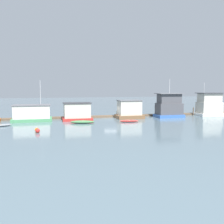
{
  "coord_description": "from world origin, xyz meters",
  "views": [
    {
      "loc": [
        -11.38,
        -46.94,
        6.16
      ],
      "look_at": [
        0.0,
        -1.0,
        1.4
      ],
      "focal_mm": 40.0,
      "sensor_mm": 36.0,
      "label": 1
    }
  ],
  "objects_px": {
    "dinghy_grey": "(1,125)",
    "mooring_post_near_left": "(193,111)",
    "dinghy_red": "(129,121)",
    "buoy_orange": "(37,130)",
    "houseboat_white": "(209,105)",
    "mooring_post_centre": "(117,114)",
    "houseboat_red": "(77,112)",
    "houseboat_brown": "(129,110)",
    "buoy_red": "(38,131)",
    "mooring_post_near_right": "(199,110)",
    "dinghy_green": "(82,122)",
    "houseboat_blue": "(169,106)",
    "houseboat_green": "(32,113)"
  },
  "relations": [
    {
      "from": "dinghy_green",
      "to": "buoy_orange",
      "type": "distance_m",
      "value": 9.73
    },
    {
      "from": "houseboat_white",
      "to": "dinghy_grey",
      "type": "relative_size",
      "value": 2.08
    },
    {
      "from": "mooring_post_near_right",
      "to": "dinghy_grey",
      "type": "bearing_deg",
      "value": -170.09
    },
    {
      "from": "mooring_post_near_left",
      "to": "dinghy_green",
      "type": "bearing_deg",
      "value": -165.4
    },
    {
      "from": "houseboat_red",
      "to": "houseboat_white",
      "type": "distance_m",
      "value": 28.75
    },
    {
      "from": "buoy_red",
      "to": "houseboat_blue",
      "type": "bearing_deg",
      "value": 24.88
    },
    {
      "from": "houseboat_white",
      "to": "mooring_post_near_left",
      "type": "relative_size",
      "value": 4.22
    },
    {
      "from": "dinghy_grey",
      "to": "mooring_post_near_left",
      "type": "xyz_separation_m",
      "value": [
        38.18,
        6.93,
        0.65
      ]
    },
    {
      "from": "dinghy_red",
      "to": "buoy_orange",
      "type": "height_order",
      "value": "buoy_orange"
    },
    {
      "from": "dinghy_grey",
      "to": "dinghy_red",
      "type": "bearing_deg",
      "value": -0.33
    },
    {
      "from": "houseboat_red",
      "to": "dinghy_green",
      "type": "height_order",
      "value": "houseboat_red"
    },
    {
      "from": "dinghy_green",
      "to": "mooring_post_centre",
      "type": "relative_size",
      "value": 3.53
    },
    {
      "from": "houseboat_blue",
      "to": "mooring_post_near_right",
      "type": "relative_size",
      "value": 3.95
    },
    {
      "from": "mooring_post_near_left",
      "to": "dinghy_grey",
      "type": "bearing_deg",
      "value": -169.71
    },
    {
      "from": "dinghy_green",
      "to": "mooring_post_near_right",
      "type": "distance_m",
      "value": 27.56
    },
    {
      "from": "houseboat_brown",
      "to": "buoy_red",
      "type": "distance_m",
      "value": 20.75
    },
    {
      "from": "houseboat_green",
      "to": "mooring_post_near_left",
      "type": "xyz_separation_m",
      "value": [
        33.79,
        1.77,
        -0.59
      ]
    },
    {
      "from": "mooring_post_near_right",
      "to": "dinghy_green",
      "type": "bearing_deg",
      "value": -166.18
    },
    {
      "from": "houseboat_red",
      "to": "buoy_orange",
      "type": "distance_m",
      "value": 12.9
    },
    {
      "from": "buoy_red",
      "to": "houseboat_green",
      "type": "bearing_deg",
      "value": 97.05
    },
    {
      "from": "houseboat_blue",
      "to": "houseboat_white",
      "type": "relative_size",
      "value": 1.1
    },
    {
      "from": "houseboat_green",
      "to": "mooring_post_near_right",
      "type": "distance_m",
      "value": 35.32
    },
    {
      "from": "houseboat_red",
      "to": "dinghy_green",
      "type": "distance_m",
      "value": 4.57
    },
    {
      "from": "houseboat_blue",
      "to": "mooring_post_near_right",
      "type": "distance_m",
      "value": 8.93
    },
    {
      "from": "houseboat_brown",
      "to": "houseboat_blue",
      "type": "height_order",
      "value": "houseboat_blue"
    },
    {
      "from": "houseboat_brown",
      "to": "mooring_post_near_right",
      "type": "xyz_separation_m",
      "value": [
        16.89,
        2.01,
        -0.68
      ]
    },
    {
      "from": "houseboat_white",
      "to": "dinghy_grey",
      "type": "bearing_deg",
      "value": -172.28
    },
    {
      "from": "mooring_post_near_right",
      "to": "mooring_post_near_left",
      "type": "xyz_separation_m",
      "value": [
        -1.48,
        0.0,
        -0.15
      ]
    },
    {
      "from": "houseboat_red",
      "to": "houseboat_white",
      "type": "bearing_deg",
      "value": 1.77
    },
    {
      "from": "buoy_red",
      "to": "houseboat_red",
      "type": "bearing_deg",
      "value": 60.94
    },
    {
      "from": "houseboat_blue",
      "to": "buoy_orange",
      "type": "bearing_deg",
      "value": -156.87
    },
    {
      "from": "houseboat_white",
      "to": "mooring_post_near_right",
      "type": "distance_m",
      "value": 2.38
    },
    {
      "from": "houseboat_brown",
      "to": "houseboat_white",
      "type": "bearing_deg",
      "value": 2.05
    },
    {
      "from": "buoy_orange",
      "to": "houseboat_brown",
      "type": "bearing_deg",
      "value": 33.27
    },
    {
      "from": "mooring_post_centre",
      "to": "buoy_orange",
      "type": "height_order",
      "value": "mooring_post_centre"
    },
    {
      "from": "houseboat_red",
      "to": "buoy_red",
      "type": "xyz_separation_m",
      "value": [
        -6.55,
        -11.79,
        -1.27
      ]
    },
    {
      "from": "buoy_orange",
      "to": "mooring_post_near_left",
      "type": "bearing_deg",
      "value": 22.11
    },
    {
      "from": "houseboat_red",
      "to": "mooring_post_near_right",
      "type": "xyz_separation_m",
      "value": [
        27.2,
        2.24,
        -0.58
      ]
    },
    {
      "from": "houseboat_brown",
      "to": "mooring_post_centre",
      "type": "bearing_deg",
      "value": 134.72
    },
    {
      "from": "houseboat_white",
      "to": "dinghy_red",
      "type": "relative_size",
      "value": 2.05
    },
    {
      "from": "houseboat_white",
      "to": "mooring_post_near_right",
      "type": "xyz_separation_m",
      "value": [
        -1.52,
        1.35,
        -1.24
      ]
    },
    {
      "from": "mooring_post_centre",
      "to": "dinghy_green",
      "type": "bearing_deg",
      "value": -140.09
    },
    {
      "from": "houseboat_white",
      "to": "houseboat_brown",
      "type": "bearing_deg",
      "value": -177.95
    },
    {
      "from": "houseboat_green",
      "to": "mooring_post_near_left",
      "type": "distance_m",
      "value": 33.84
    },
    {
      "from": "dinghy_green",
      "to": "mooring_post_near_right",
      "type": "xyz_separation_m",
      "value": [
        26.75,
        6.58,
        0.75
      ]
    },
    {
      "from": "mooring_post_near_left",
      "to": "buoy_orange",
      "type": "height_order",
      "value": "mooring_post_near_left"
    },
    {
      "from": "houseboat_green",
      "to": "dinghy_green",
      "type": "distance_m",
      "value": 9.86
    },
    {
      "from": "dinghy_green",
      "to": "mooring_post_near_left",
      "type": "relative_size",
      "value": 2.62
    },
    {
      "from": "mooring_post_centre",
      "to": "buoy_orange",
      "type": "relative_size",
      "value": 2.26
    },
    {
      "from": "houseboat_red",
      "to": "houseboat_brown",
      "type": "distance_m",
      "value": 10.31
    }
  ]
}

